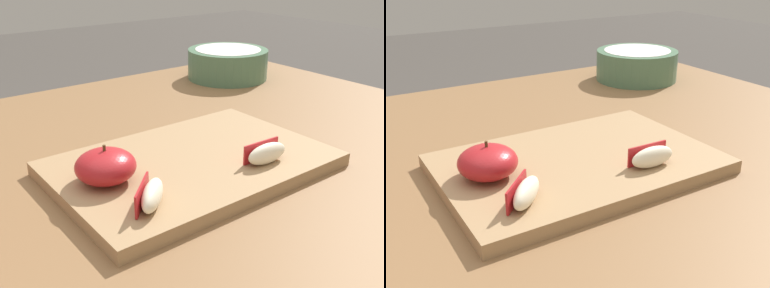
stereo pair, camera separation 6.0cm
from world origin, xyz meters
The scene contains 6 objects.
dining_table centered at (0.00, 0.00, 0.66)m, with size 1.28×0.91×0.77m.
cutting_board centered at (0.08, -0.03, 0.77)m, with size 0.36×0.24×0.02m.
apple_half_skin_up centered at (-0.05, -0.02, 0.80)m, with size 0.07×0.07×0.05m.
apple_wedge_back centered at (-0.04, -0.11, 0.80)m, with size 0.06×0.06×0.03m.
apple_wedge_front centered at (0.14, -0.11, 0.80)m, with size 0.06×0.02×0.03m.
ceramic_fruit_bowl centered at (0.44, 0.30, 0.80)m, with size 0.18×0.18×0.07m.
Camera 1 is at (-0.26, -0.47, 1.04)m, focal length 42.38 mm.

